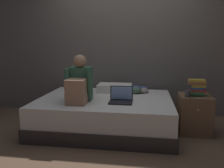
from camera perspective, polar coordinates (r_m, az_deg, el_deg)
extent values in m
plane|color=brown|center=(3.35, 0.95, -12.62)|extent=(8.00, 8.00, 0.00)
cube|color=#605B56|center=(4.28, 3.14, 10.88)|extent=(5.60, 0.10, 2.70)
cube|color=#332D2B|center=(3.62, -1.60, -9.23)|extent=(2.00, 1.50, 0.19)
cube|color=silver|center=(3.55, -1.62, -5.62)|extent=(1.96, 1.46, 0.28)
cube|color=brown|center=(3.58, 19.49, -6.96)|extent=(0.44, 0.44, 0.55)
sphere|color=gray|center=(3.34, 20.33, -6.05)|extent=(0.04, 0.04, 0.04)
cube|color=#38664C|center=(3.35, -7.60, 0.06)|extent=(0.30, 0.20, 0.48)
sphere|color=#A87C5E|center=(3.28, -7.87, 5.57)|extent=(0.18, 0.18, 0.18)
cube|color=#A87C5E|center=(3.16, -8.66, -1.88)|extent=(0.26, 0.24, 0.34)
cylinder|color=#38664C|center=(3.26, -11.00, 0.74)|extent=(0.07, 0.07, 0.34)
cylinder|color=#38664C|center=(3.17, -5.53, 0.61)|extent=(0.07, 0.07, 0.34)
cube|color=black|center=(3.20, 2.11, -4.53)|extent=(0.32, 0.22, 0.02)
cube|color=black|center=(3.29, 2.35, -2.17)|extent=(0.32, 0.01, 0.20)
cube|color=#8CB2EA|center=(3.28, 2.33, -2.20)|extent=(0.29, 0.00, 0.18)
cube|color=silver|center=(3.92, 0.66, -0.98)|extent=(0.56, 0.36, 0.13)
cube|color=#387042|center=(3.49, 20.10, -2.51)|extent=(0.19, 0.13, 0.03)
cube|color=#387042|center=(3.48, 19.94, -2.01)|extent=(0.18, 0.15, 0.04)
cube|color=#9E2D28|center=(3.49, 20.25, -1.39)|extent=(0.19, 0.15, 0.03)
cube|color=#284C84|center=(3.48, 20.02, -0.90)|extent=(0.18, 0.15, 0.03)
cube|color=gold|center=(3.48, 20.26, -0.35)|extent=(0.19, 0.15, 0.04)
cube|color=brown|center=(3.47, 20.13, 0.26)|extent=(0.22, 0.15, 0.04)
cube|color=gold|center=(3.46, 20.05, 0.81)|extent=(0.22, 0.12, 0.03)
cylinder|color=#3D3D42|center=(3.36, 18.03, -2.29)|extent=(0.08, 0.08, 0.09)
ellipsoid|color=gray|center=(3.85, 7.76, -1.60)|extent=(0.16, 0.13, 0.09)
ellipsoid|color=#4C6B56|center=(3.81, 5.69, -1.50)|extent=(0.20, 0.17, 0.11)
ellipsoid|color=#3D4C8E|center=(3.86, 5.80, -1.24)|extent=(0.22, 0.19, 0.12)
ellipsoid|color=#3D4C8E|center=(3.93, 7.64, -1.29)|extent=(0.18, 0.15, 0.10)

